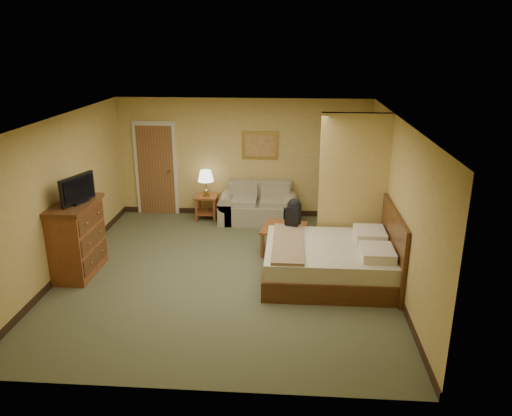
# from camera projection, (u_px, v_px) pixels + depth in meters

# --- Properties ---
(floor) EXTENTS (6.00, 6.00, 0.00)m
(floor) POSITION_uv_depth(u_px,v_px,m) (227.00, 273.00, 8.49)
(floor) COLOR #4E5335
(floor) RESTS_ON ground
(ceiling) EXTENTS (6.00, 6.00, 0.00)m
(ceiling) POSITION_uv_depth(u_px,v_px,m) (224.00, 120.00, 7.65)
(ceiling) COLOR white
(ceiling) RESTS_ON back_wall
(back_wall) EXTENTS (5.50, 0.02, 2.60)m
(back_wall) POSITION_uv_depth(u_px,v_px,m) (243.00, 158.00, 10.90)
(back_wall) COLOR tan
(back_wall) RESTS_ON floor
(left_wall) EXTENTS (0.02, 6.00, 2.60)m
(left_wall) POSITION_uv_depth(u_px,v_px,m) (61.00, 197.00, 8.26)
(left_wall) COLOR tan
(left_wall) RESTS_ON floor
(right_wall) EXTENTS (0.02, 6.00, 2.60)m
(right_wall) POSITION_uv_depth(u_px,v_px,m) (398.00, 204.00, 7.88)
(right_wall) COLOR tan
(right_wall) RESTS_ON floor
(partition) EXTENTS (1.20, 0.15, 2.60)m
(partition) POSITION_uv_depth(u_px,v_px,m) (353.00, 187.00, 8.80)
(partition) COLOR tan
(partition) RESTS_ON floor
(door) EXTENTS (0.94, 0.16, 2.10)m
(door) POSITION_uv_depth(u_px,v_px,m) (156.00, 169.00, 11.09)
(door) COLOR beige
(door) RESTS_ON floor
(baseboard) EXTENTS (5.50, 0.02, 0.12)m
(baseboard) POSITION_uv_depth(u_px,v_px,m) (244.00, 212.00, 11.29)
(baseboard) COLOR black
(baseboard) RESTS_ON floor
(loveseat) EXTENTS (1.69, 0.79, 0.86)m
(loveseat) POSITION_uv_depth(u_px,v_px,m) (259.00, 209.00, 10.80)
(loveseat) COLOR gray
(loveseat) RESTS_ON floor
(side_table) EXTENTS (0.49, 0.49, 0.54)m
(side_table) POSITION_uv_depth(u_px,v_px,m) (207.00, 203.00, 10.93)
(side_table) COLOR brown
(side_table) RESTS_ON floor
(table_lamp) EXTENTS (0.34, 0.34, 0.56)m
(table_lamp) POSITION_uv_depth(u_px,v_px,m) (206.00, 177.00, 10.73)
(table_lamp) COLOR #A2843B
(table_lamp) RESTS_ON side_table
(coffee_table) EXTENTS (0.89, 0.89, 0.50)m
(coffee_table) POSITION_uv_depth(u_px,v_px,m) (284.00, 234.00, 9.20)
(coffee_table) COLOR brown
(coffee_table) RESTS_ON floor
(wall_picture) EXTENTS (0.78, 0.04, 0.60)m
(wall_picture) POSITION_uv_depth(u_px,v_px,m) (260.00, 145.00, 10.76)
(wall_picture) COLOR #B78E3F
(wall_picture) RESTS_ON back_wall
(dresser) EXTENTS (0.62, 1.17, 1.25)m
(dresser) POSITION_uv_depth(u_px,v_px,m) (77.00, 238.00, 8.30)
(dresser) COLOR brown
(dresser) RESTS_ON floor
(tv) EXTENTS (0.29, 0.73, 0.46)m
(tv) POSITION_uv_depth(u_px,v_px,m) (77.00, 190.00, 8.02)
(tv) COLOR black
(tv) RESTS_ON dresser
(bed) EXTENTS (2.22, 1.88, 1.22)m
(bed) POSITION_uv_depth(u_px,v_px,m) (336.00, 261.00, 8.16)
(bed) COLOR #482511
(bed) RESTS_ON floor
(backpack) EXTENTS (0.26, 0.34, 0.52)m
(backpack) POSITION_uv_depth(u_px,v_px,m) (294.00, 212.00, 8.82)
(backpack) COLOR black
(backpack) RESTS_ON bed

